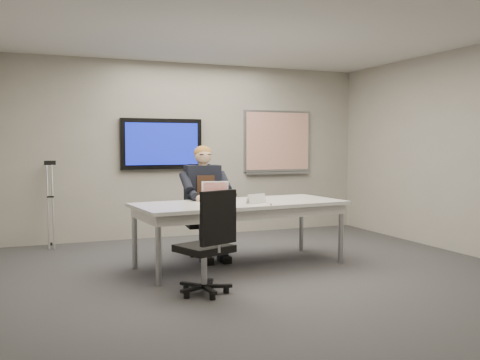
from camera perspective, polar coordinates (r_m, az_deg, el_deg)
name	(u,v)px	position (r m, az deg, el deg)	size (l,w,h in m)	color
floor	(269,277)	(6.12, 3.09, -10.28)	(6.00, 6.00, 0.02)	#3C3D3F
ceiling	(270,24)	(6.08, 3.18, 16.25)	(6.00, 6.00, 0.02)	silver
wall_back	(191,150)	(8.75, -5.24, 3.20)	(6.00, 0.02, 2.80)	#A7A397
wall_right	(475,151)	(7.71, 23.80, 2.82)	(0.02, 6.00, 2.80)	#A7A397
conference_table	(240,209)	(6.54, 0.00, -3.15)	(2.64, 1.29, 0.79)	silver
tv_display	(162,144)	(8.57, -8.35, 3.83)	(1.30, 0.09, 0.80)	black
whiteboard	(278,142)	(9.29, 4.03, 4.05)	(1.25, 0.08, 1.10)	#93969B
office_chair_far	(202,233)	(7.31, -4.12, -5.62)	(0.50, 0.50, 0.94)	black
office_chair_near	(207,262)	(5.35, -3.53, -8.75)	(0.65, 0.65, 1.05)	black
seated_person	(207,213)	(7.02, -3.53, -3.52)	(0.46, 0.79, 1.48)	#1F2334
crutch	(50,203)	(8.19, -19.57, -2.33)	(0.18, 0.40, 1.29)	#9D9FA4
laptop	(217,196)	(6.69, -2.43, -1.70)	(0.39, 0.40, 0.24)	#B9B9BB
name_tent	(256,198)	(6.40, 1.75, -1.98)	(0.28, 0.08, 0.11)	white
pen	(271,204)	(6.24, 3.32, -2.60)	(0.01, 0.01, 0.15)	black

